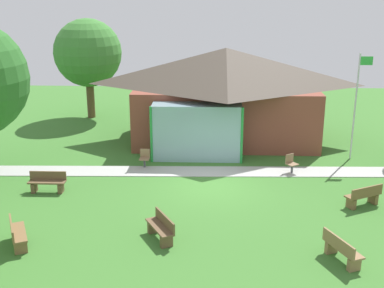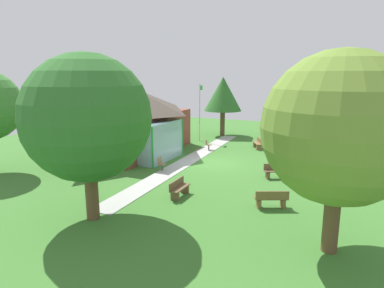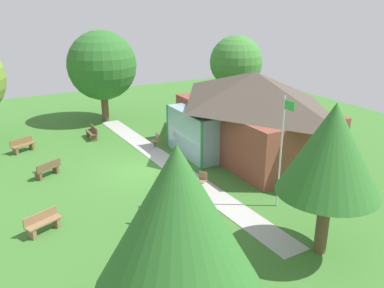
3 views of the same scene
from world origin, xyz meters
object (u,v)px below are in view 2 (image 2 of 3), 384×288
pavilion (133,119)px  bench_front_right (309,153)px  bench_mid_right (258,144)px  tree_lawn_corner (340,129)px  flagpole (200,110)px  patio_chair_lawn_spare (208,145)px  bench_lawn_far_right (281,139)px  patio_chair_west (161,164)px  tree_far_east (293,100)px  bench_front_left (271,199)px  tree_east_hedge (223,94)px  bench_front_center (277,171)px  bench_mid_left (179,189)px  tree_west_hedge (87,118)px

pavilion → bench_front_right: (3.35, -12.65, -2.19)m
bench_mid_right → tree_lawn_corner: tree_lawn_corner is taller
flagpole → patio_chair_lawn_spare: (-3.23, -2.12, -2.43)m
bench_lawn_far_right → patio_chair_west: (-11.50, 5.33, 0.01)m
bench_mid_right → patio_chair_lawn_spare: 4.14m
tree_far_east → bench_front_left: bearing=-174.1°
tree_lawn_corner → tree_far_east: bearing=12.0°
tree_far_east → tree_east_hedge: size_ratio=1.00×
bench_front_left → tree_east_hedge: 18.87m
flagpole → bench_front_right: bearing=-106.2°
bench_front_center → bench_lawn_far_right: 10.15m
flagpole → bench_front_center: (-8.44, -8.54, -2.44)m
bench_mid_right → patio_chair_west: size_ratio=1.78×
patio_chair_lawn_spare → tree_lawn_corner: (-12.77, -9.63, 3.83)m
bench_front_left → tree_east_hedge: (16.57, 8.25, 3.65)m
flagpole → tree_lawn_corner: bearing=-143.7°
patio_chair_west → bench_mid_left: bearing=42.8°
bench_lawn_far_right → bench_mid_right: (-2.59, 1.38, 0.00)m
tree_lawn_corner → bench_lawn_far_right: bearing=15.1°
flagpole → bench_front_center: 12.26m
flagpole → bench_front_center: size_ratio=3.35×
flagpole → tree_lawn_corner: size_ratio=0.76×
tree_west_hedge → bench_front_right: bearing=-26.3°
bench_front_center → tree_west_hedge: size_ratio=0.22×
bench_front_center → bench_lawn_far_right: size_ratio=1.06×
tree_east_hedge → tree_far_east: bearing=-80.6°
patio_chair_west → tree_west_hedge: (-7.37, -0.94, 3.82)m
bench_front_center → patio_chair_west: 7.04m
pavilion → bench_mid_right: size_ratio=6.85×
flagpole → tree_lawn_corner: 19.91m
patio_chair_west → bench_front_center: bearing=104.2°
bench_mid_right → tree_east_hedge: size_ratio=0.27×
flagpole → patio_chair_lawn_spare: size_ratio=5.96×
patio_chair_west → tree_east_hedge: (13.44, 0.74, 3.63)m
bench_front_left → tree_far_east: (17.63, 1.81, 3.26)m
patio_chair_lawn_spare → bench_front_center: bearing=17.1°
bench_lawn_far_right → bench_front_left: bearing=-121.3°
bench_lawn_far_right → patio_chair_west: size_ratio=1.67×
bench_mid_left → patio_chair_west: patio_chair_west is taller
flagpole → tree_lawn_corner: tree_lawn_corner is taller
pavilion → tree_east_hedge: tree_east_hedge is taller
pavilion → bench_front_center: size_ratio=6.87×
pavilion → bench_mid_left: bearing=-133.7°
tree_east_hedge → bench_front_center: bearing=-147.5°
tree_west_hedge → bench_front_left: bearing=-57.2°
bench_front_right → bench_mid_right: (1.83, 4.13, 0.00)m
bench_lawn_far_right → tree_east_hedge: 7.34m
pavilion → tree_east_hedge: 10.54m
bench_front_center → flagpole: bearing=-73.3°
pavilion → tree_far_east: tree_far_east is taller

